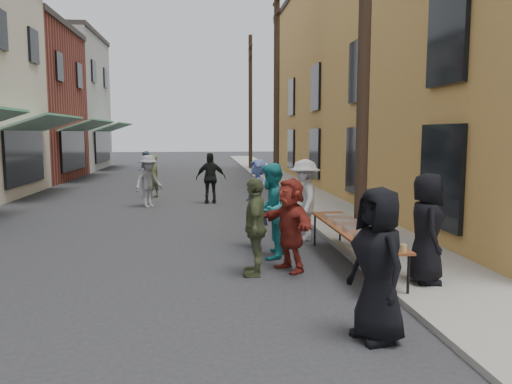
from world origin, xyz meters
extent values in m
plane|color=#28282B|center=(0.00, 0.00, 0.00)|extent=(120.00, 120.00, 0.00)
cube|color=gray|center=(5.00, 15.00, 0.05)|extent=(2.20, 60.00, 0.10)
cube|color=gray|center=(-10.00, 29.00, 4.50)|extent=(8.00, 8.00, 9.00)
cube|color=#BF9544|center=(11.10, 14.00, 5.00)|extent=(10.00, 28.00, 10.00)
cylinder|color=#2D2116|center=(4.30, 3.00, 4.50)|extent=(0.26, 0.26, 9.00)
cylinder|color=#2D2116|center=(4.30, 15.00, 4.50)|extent=(0.26, 0.26, 9.00)
cylinder|color=#2D2116|center=(4.30, 27.00, 4.50)|extent=(0.26, 0.26, 9.00)
cube|color=brown|center=(3.80, 1.87, 0.73)|extent=(0.70, 4.00, 0.04)
cylinder|color=black|center=(3.51, -0.01, 0.35)|extent=(0.04, 0.04, 0.71)
cylinder|color=black|center=(4.09, -0.01, 0.35)|extent=(0.04, 0.04, 0.71)
cylinder|color=black|center=(3.51, 3.75, 0.35)|extent=(0.04, 0.04, 0.71)
cylinder|color=black|center=(4.09, 3.75, 0.35)|extent=(0.04, 0.04, 0.71)
cube|color=maroon|center=(3.80, 0.22, 0.79)|extent=(0.50, 0.33, 0.08)
cube|color=#B2B2B7|center=(3.80, 0.87, 0.79)|extent=(0.50, 0.33, 0.08)
cube|color=tan|center=(3.80, 1.57, 0.79)|extent=(0.50, 0.33, 0.08)
cube|color=#B2B2B7|center=(3.80, 2.27, 0.79)|extent=(0.50, 0.33, 0.08)
cube|color=tan|center=(3.80, 2.97, 0.79)|extent=(0.50, 0.33, 0.08)
cylinder|color=#A57F26|center=(3.58, -0.08, 0.79)|extent=(0.07, 0.07, 0.08)
cylinder|color=#A57F26|center=(3.58, 0.02, 0.79)|extent=(0.07, 0.07, 0.08)
cylinder|color=#A57F26|center=(3.58, 0.12, 0.79)|extent=(0.07, 0.07, 0.08)
cylinder|color=tan|center=(4.00, -0.03, 0.81)|extent=(0.08, 0.08, 0.12)
imported|color=black|center=(3.11, -1.36, 0.94)|extent=(0.82, 1.05, 1.89)
imported|color=#4B5C92|center=(2.18, 3.66, 0.98)|extent=(0.55, 0.76, 1.95)
imported|color=teal|center=(2.38, 2.77, 0.96)|extent=(0.99, 1.12, 1.92)
imported|color=silver|center=(3.40, 4.37, 0.95)|extent=(0.88, 1.32, 1.91)
imported|color=#4D5732|center=(1.93, 1.58, 0.87)|extent=(0.57, 1.07, 1.75)
imported|color=maroon|center=(2.60, 1.80, 0.86)|extent=(1.11, 1.66, 1.71)
imported|color=black|center=(4.60, 0.53, 0.99)|extent=(0.74, 0.97, 1.79)
imported|color=gray|center=(-0.81, 10.12, 0.89)|extent=(1.25, 1.29, 1.77)
imported|color=black|center=(1.31, 10.75, 0.91)|extent=(1.07, 0.47, 1.82)
imported|color=#546138|center=(-0.90, 12.62, 0.84)|extent=(0.70, 0.73, 1.68)
imported|color=#415B7E|center=(-1.66, 17.11, 0.83)|extent=(0.91, 0.99, 1.65)
camera|label=1|loc=(1.02, -7.03, 2.52)|focal=35.00mm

